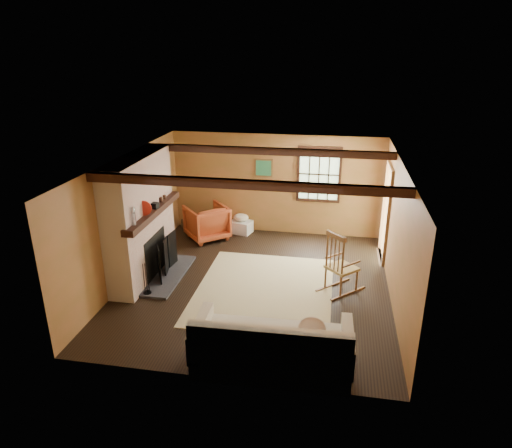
% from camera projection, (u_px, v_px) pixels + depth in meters
% --- Properties ---
extents(ground, '(5.50, 5.50, 0.00)m').
position_uv_depth(ground, '(256.00, 284.00, 8.78)').
color(ground, black).
rests_on(ground, ground).
extents(room_envelope, '(5.02, 5.52, 2.44)m').
position_uv_depth(room_envelope, '(270.00, 200.00, 8.39)').
color(room_envelope, '#AB673C').
rests_on(room_envelope, ground).
extents(fireplace, '(1.02, 2.30, 2.40)m').
position_uv_depth(fireplace, '(142.00, 223.00, 8.74)').
color(fireplace, '#A64E40').
rests_on(fireplace, ground).
extents(rug, '(2.50, 3.00, 0.01)m').
position_uv_depth(rug, '(264.00, 290.00, 8.56)').
color(rug, beige).
rests_on(rug, ground).
extents(rocking_chair, '(0.93, 0.92, 1.19)m').
position_uv_depth(rocking_chair, '(340.00, 266.00, 8.36)').
color(rocking_chair, tan).
rests_on(rocking_chair, ground).
extents(sofa, '(2.23, 1.05, 0.89)m').
position_uv_depth(sofa, '(272.00, 350.00, 6.34)').
color(sofa, white).
rests_on(sofa, ground).
extents(firewood_pile, '(0.60, 0.11, 0.22)m').
position_uv_depth(firewood_pile, '(193.00, 224.00, 11.47)').
color(firewood_pile, brown).
rests_on(firewood_pile, ground).
extents(laundry_basket, '(0.58, 0.49, 0.30)m').
position_uv_depth(laundry_basket, '(241.00, 227.00, 11.17)').
color(laundry_basket, white).
rests_on(laundry_basket, ground).
extents(basket_pillow, '(0.43, 0.37, 0.19)m').
position_uv_depth(basket_pillow, '(241.00, 218.00, 11.08)').
color(basket_pillow, white).
rests_on(basket_pillow, laundry_basket).
extents(armchair, '(1.24, 1.25, 0.81)m').
position_uv_depth(armchair, '(207.00, 222.00, 10.75)').
color(armchair, '#BF6026').
rests_on(armchair, ground).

